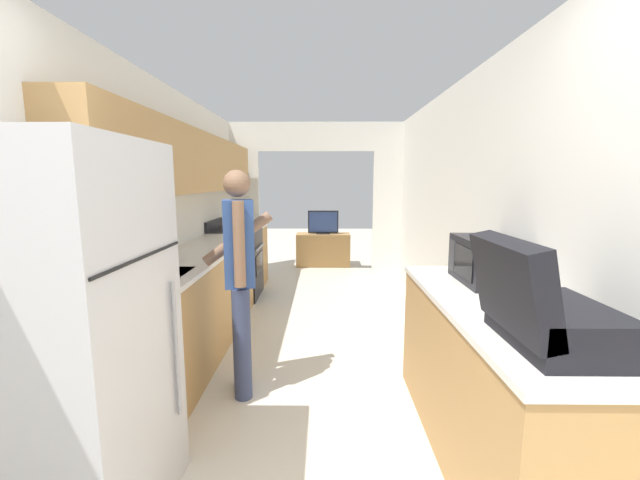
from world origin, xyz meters
TOP-DOWN VIEW (x-y plane):
  - wall_left at (-1.33, 2.58)m, footprint 0.38×7.87m
  - wall_right at (1.41, 2.13)m, footprint 0.06×7.87m
  - wall_far_with_doorway at (0.00, 5.50)m, footprint 3.16×0.06m
  - counter_left at (-1.08, 2.99)m, footprint 0.62×4.21m
  - counter_right at (1.08, 1.20)m, footprint 0.62×1.87m
  - refrigerator at (-1.01, 0.72)m, footprint 0.77×0.80m
  - range_oven at (-1.07, 4.35)m, footprint 0.66×0.74m
  - person at (-0.48, 1.87)m, footprint 0.53×0.43m
  - suitcase at (1.01, 0.64)m, footprint 0.46×0.55m
  - microwave at (1.19, 1.64)m, footprint 0.33×0.53m
  - tv_cabinet at (0.12, 6.34)m, footprint 0.99×0.42m
  - television at (0.12, 6.30)m, footprint 0.56×0.16m
  - knife at (-1.01, 4.96)m, footprint 0.18×0.32m

SIDE VIEW (x-z plane):
  - tv_cabinet at x=0.12m, z-range 0.00..0.60m
  - counter_right at x=1.08m, z-range 0.00..0.92m
  - counter_left at x=-1.08m, z-range 0.00..0.92m
  - range_oven at x=-1.07m, z-range -0.06..1.00m
  - television at x=0.12m, z-range 0.60..1.03m
  - refrigerator at x=-1.01m, z-range 0.00..1.76m
  - person at x=-0.48m, z-range 0.06..1.72m
  - knife at x=-1.01m, z-range 0.92..0.94m
  - suitcase at x=1.01m, z-range 0.85..1.29m
  - microwave at x=1.19m, z-range 0.92..1.22m
  - wall_right at x=1.41m, z-range 0.00..2.50m
  - wall_far_with_doorway at x=0.00m, z-range 0.21..2.71m
  - wall_left at x=-1.33m, z-range 0.21..2.71m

